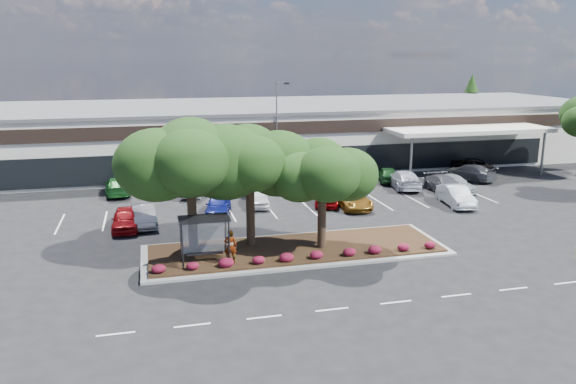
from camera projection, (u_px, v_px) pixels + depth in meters
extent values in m
plane|color=black|center=(351.00, 273.00, 30.25)|extent=(160.00, 160.00, 0.00)
cube|color=white|center=(243.00, 134.00, 61.56)|extent=(80.00, 20.00, 6.00)
cube|color=#57575A|center=(243.00, 106.00, 60.82)|extent=(80.40, 20.40, 0.30)
cube|color=black|center=(261.00, 129.00, 51.66)|extent=(80.00, 0.25, 1.20)
cube|color=black|center=(262.00, 163.00, 52.42)|extent=(60.00, 0.18, 2.60)
cube|color=#A80C19|center=(196.00, 131.00, 50.17)|extent=(6.00, 0.12, 1.00)
cube|color=white|center=(469.00, 130.00, 54.20)|extent=(16.00, 5.00, 0.40)
cylinder|color=slate|center=(411.00, 160.00, 51.20)|extent=(0.24, 0.24, 4.20)
cylinder|color=slate|center=(543.00, 154.00, 54.52)|extent=(0.24, 0.24, 4.20)
cube|color=#979792|center=(296.00, 250.00, 33.52)|extent=(18.00, 6.00, 0.15)
cube|color=#412C19|center=(296.00, 248.00, 33.49)|extent=(17.20, 5.20, 0.12)
cube|color=silver|center=(116.00, 334.00, 23.63)|extent=(1.60, 0.12, 0.01)
cube|color=silver|center=(192.00, 325.00, 24.39)|extent=(1.60, 0.12, 0.01)
cube|color=silver|center=(264.00, 317.00, 25.15)|extent=(1.60, 0.12, 0.01)
cube|color=silver|center=(332.00, 309.00, 25.91)|extent=(1.60, 0.12, 0.01)
cube|color=silver|center=(396.00, 302.00, 26.67)|extent=(1.60, 0.12, 0.01)
cube|color=silver|center=(456.00, 295.00, 27.43)|extent=(1.60, 0.12, 0.01)
cube|color=silver|center=(513.00, 289.00, 28.19)|extent=(1.60, 0.12, 0.01)
cube|color=silver|center=(568.00, 283.00, 28.94)|extent=(1.60, 0.12, 0.01)
cube|color=silver|center=(60.00, 224.00, 39.04)|extent=(0.12, 5.00, 0.01)
cube|color=silver|center=(105.00, 221.00, 39.76)|extent=(0.12, 5.00, 0.01)
cube|color=silver|center=(148.00, 218.00, 40.47)|extent=(0.12, 5.00, 0.01)
cube|color=silver|center=(190.00, 215.00, 41.18)|extent=(0.12, 5.00, 0.01)
cube|color=silver|center=(231.00, 212.00, 41.89)|extent=(0.12, 5.00, 0.01)
cube|color=silver|center=(270.00, 210.00, 42.60)|extent=(0.12, 5.00, 0.01)
cube|color=silver|center=(308.00, 207.00, 43.32)|extent=(0.12, 5.00, 0.01)
cube|color=silver|center=(345.00, 205.00, 44.03)|extent=(0.12, 5.00, 0.01)
cube|color=silver|center=(380.00, 202.00, 44.74)|extent=(0.12, 5.00, 0.01)
cube|color=silver|center=(415.00, 200.00, 45.45)|extent=(0.12, 5.00, 0.01)
cube|color=silver|center=(448.00, 198.00, 46.16)|extent=(0.12, 5.00, 0.01)
cube|color=silver|center=(480.00, 196.00, 46.88)|extent=(0.12, 5.00, 0.01)
cylinder|color=black|center=(181.00, 239.00, 31.06)|extent=(0.08, 0.08, 2.50)
cylinder|color=black|center=(226.00, 236.00, 31.65)|extent=(0.08, 0.08, 2.50)
cylinder|color=black|center=(182.00, 247.00, 29.84)|extent=(0.08, 0.08, 2.50)
cylinder|color=black|center=(229.00, 243.00, 30.43)|extent=(0.08, 0.08, 2.50)
cube|color=black|center=(204.00, 219.00, 30.44)|extent=(2.75, 1.55, 0.10)
cube|color=silver|center=(203.00, 235.00, 31.33)|extent=(2.30, 0.03, 2.00)
cube|color=black|center=(205.00, 253.00, 31.17)|extent=(2.00, 0.35, 0.06)
cone|color=black|center=(470.00, 106.00, 78.69)|extent=(3.96, 3.96, 9.00)
imported|color=#594C47|center=(231.00, 246.00, 30.87)|extent=(0.77, 0.60, 1.88)
cube|color=#979792|center=(277.00, 177.00, 53.01)|extent=(0.50, 0.50, 0.40)
cylinder|color=slate|center=(277.00, 129.00, 51.92)|extent=(0.14, 0.14, 8.74)
cube|color=slate|center=(281.00, 83.00, 50.95)|extent=(0.93, 0.38, 0.14)
cube|color=black|center=(287.00, 83.00, 50.99)|extent=(0.50, 0.38, 0.18)
cube|color=#9C8251|center=(576.00, 250.00, 32.37)|extent=(0.03, 0.03, 0.99)
imported|color=maroon|center=(125.00, 219.00, 37.70)|extent=(1.79, 4.28, 1.45)
imported|color=#5C5C63|center=(144.00, 216.00, 38.49)|extent=(1.86, 4.39, 1.41)
imported|color=navy|center=(218.00, 205.00, 41.17)|extent=(2.58, 4.55, 1.46)
imported|color=white|center=(258.00, 197.00, 43.59)|extent=(2.18, 4.35, 1.42)
imported|color=#97060A|center=(328.00, 195.00, 44.00)|extent=(3.35, 4.80, 1.52)
imported|color=brown|center=(353.00, 199.00, 43.07)|extent=(2.52, 4.93, 1.33)
imported|color=silver|center=(456.00, 196.00, 43.67)|extent=(2.31, 4.87, 1.54)
imported|color=#55545B|center=(445.00, 185.00, 47.76)|extent=(2.04, 4.87, 1.41)
imported|color=#9BA2A6|center=(454.00, 183.00, 48.41)|extent=(2.41, 4.80, 1.34)
imported|color=#19561F|center=(118.00, 186.00, 47.18)|extent=(2.29, 5.11, 1.45)
imported|color=#AFB4BC|center=(195.00, 186.00, 46.85)|extent=(3.09, 5.01, 1.56)
imported|color=black|center=(205.00, 179.00, 49.67)|extent=(4.10, 5.62, 1.51)
imported|color=navy|center=(247.00, 181.00, 48.46)|extent=(2.16, 5.32, 1.72)
imported|color=#525158|center=(283.00, 180.00, 49.24)|extent=(3.49, 5.90, 1.54)
imported|color=silver|center=(404.00, 179.00, 49.40)|extent=(3.04, 5.66, 1.56)
imported|color=#18421C|center=(387.00, 174.00, 51.81)|extent=(2.71, 4.45, 1.42)
imported|color=#4E4F54|center=(469.00, 172.00, 52.62)|extent=(3.98, 5.53, 1.49)
imported|color=black|center=(470.00, 165.00, 56.06)|extent=(2.68, 5.41, 1.47)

